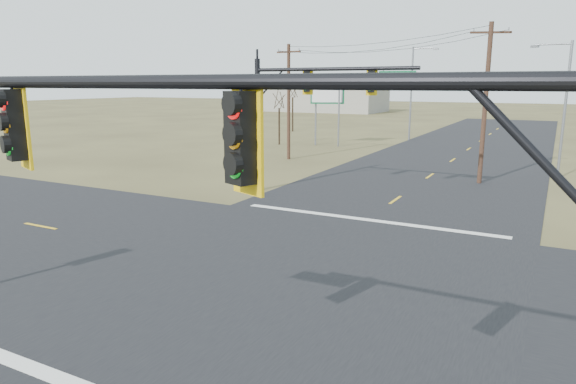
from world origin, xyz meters
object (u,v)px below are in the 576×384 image
object	(u,v)px
utility_pole_near	(485,102)
streetlight_a	(562,103)
mast_arm_far	(305,97)
bare_tree_b	(293,89)
utility_pole_far	(289,100)
streetlight_c	(413,89)
highway_sign	(327,101)
bare_tree_a	(279,99)
mast_arm_near	(253,187)

from	to	relation	value
utility_pole_near	streetlight_a	xyz separation A→B (m)	(4.04, 4.22, -0.11)
mast_arm_far	bare_tree_b	xyz separation A→B (m)	(-17.93, 33.40, -0.01)
utility_pole_near	utility_pole_far	bearing A→B (deg)	166.46
utility_pole_near	streetlight_c	distance (m)	24.16
streetlight_c	bare_tree_b	distance (m)	16.33
streetlight_c	utility_pole_far	bearing A→B (deg)	-102.08
utility_pole_near	streetlight_c	xyz separation A→B (m)	(-9.92, 22.02, 0.52)
mast_arm_far	utility_pole_near	distance (m)	11.33
utility_pole_far	streetlight_a	bearing A→B (deg)	1.77
highway_sign	streetlight_a	distance (m)	22.00
bare_tree_b	mast_arm_far	bearing A→B (deg)	-61.76
streetlight_a	streetlight_c	xyz separation A→B (m)	(-13.96, 17.80, 0.63)
bare_tree_a	mast_arm_far	bearing A→B (deg)	-57.95
utility_pole_far	streetlight_c	distance (m)	19.11
utility_pole_near	streetlight_c	size ratio (longest dim) A/B	0.98
streetlight_c	bare_tree_a	distance (m)	14.60
utility_pole_far	bare_tree_a	world-z (taller)	utility_pole_far
mast_arm_near	utility_pole_far	world-z (taller)	utility_pole_far
highway_sign	bare_tree_b	size ratio (longest dim) A/B	0.92
mast_arm_far	highway_sign	xyz separation A→B (m)	(-8.00, 21.40, -0.97)
mast_arm_near	streetlight_a	world-z (taller)	streetlight_a
mast_arm_near	highway_sign	distance (m)	44.52
mast_arm_far	bare_tree_b	size ratio (longest dim) A/B	1.37
bare_tree_b	utility_pole_far	bearing A→B (deg)	-63.51
mast_arm_near	bare_tree_a	size ratio (longest dim) A/B	1.83
utility_pole_far	bare_tree_a	size ratio (longest dim) A/B	1.59
mast_arm_near	streetlight_a	size ratio (longest dim) A/B	1.20
utility_pole_near	bare_tree_b	world-z (taller)	utility_pole_near
highway_sign	utility_pole_far	bearing A→B (deg)	-106.49
utility_pole_near	utility_pole_far	size ratio (longest dim) A/B	1.06
mast_arm_far	bare_tree_a	bearing A→B (deg)	97.26
utility_pole_near	bare_tree_a	size ratio (longest dim) A/B	1.67
mast_arm_far	bare_tree_a	xyz separation A→B (m)	(-12.60, 20.13, -0.79)
mast_arm_far	streetlight_a	distance (m)	17.18
mast_arm_near	bare_tree_b	world-z (taller)	mast_arm_near
utility_pole_near	utility_pole_far	world-z (taller)	utility_pole_near
bare_tree_b	bare_tree_a	bearing A→B (deg)	-68.11
mast_arm_near	mast_arm_far	bearing A→B (deg)	135.46
bare_tree_a	bare_tree_b	xyz separation A→B (m)	(-5.33, 13.27, 0.78)
mast_arm_far	streetlight_c	distance (m)	30.13
bare_tree_a	highway_sign	bearing A→B (deg)	15.51
streetlight_a	highway_sign	bearing A→B (deg)	177.50
bare_tree_a	streetlight_c	bearing A→B (deg)	43.02
mast_arm_near	streetlight_a	bearing A→B (deg)	105.67
utility_pole_far	highway_sign	world-z (taller)	utility_pole_far
mast_arm_near	streetlight_c	world-z (taller)	streetlight_c
mast_arm_near	mast_arm_far	world-z (taller)	mast_arm_far
highway_sign	streetlight_a	xyz separation A→B (m)	(20.01, -9.13, 0.52)
utility_pole_far	bare_tree_b	distance (m)	24.27
utility_pole_near	bare_tree_a	xyz separation A→B (m)	(-20.57, 12.08, -0.44)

